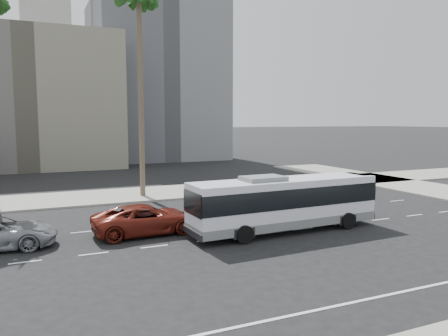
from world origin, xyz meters
TOP-DOWN VIEW (x-y plane):
  - ground at (0.00, 0.00)m, footprint 700.00×700.00m
  - sidewalk_north at (0.00, 15.50)m, footprint 120.00×7.00m
  - midrise_beige_west at (-12.00, 45.00)m, footprint 24.00×18.00m
  - midrise_gray_center at (8.00, 52.00)m, footprint 20.00×20.00m
  - civic_tower at (-2.00, 250.00)m, footprint 42.00×42.00m
  - highrise_right at (45.00, 230.00)m, footprint 26.00×26.00m
  - highrise_far at (70.00, 260.00)m, footprint 22.00×22.00m
  - city_bus at (1.75, 0.04)m, footprint 11.60×3.06m
  - car_a at (-5.73, 2.68)m, footprint 3.08×6.17m
  - palm_near at (-3.18, 14.45)m, footprint 5.21×5.21m

SIDE VIEW (x-z plane):
  - ground at x=0.00m, z-range 0.00..0.00m
  - sidewalk_north at x=0.00m, z-range 0.00..0.15m
  - car_a at x=-5.73m, z-range 0.00..1.68m
  - city_bus at x=1.75m, z-range 0.08..3.39m
  - midrise_beige_west at x=-12.00m, z-range 0.00..18.00m
  - midrise_gray_center at x=8.00m, z-range 0.00..26.00m
  - palm_near at x=-3.18m, z-range 7.12..24.67m
  - highrise_far at x=70.00m, z-range 0.00..60.00m
  - highrise_right at x=45.00m, z-range 0.00..70.00m
  - civic_tower at x=-2.00m, z-range -25.67..103.33m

